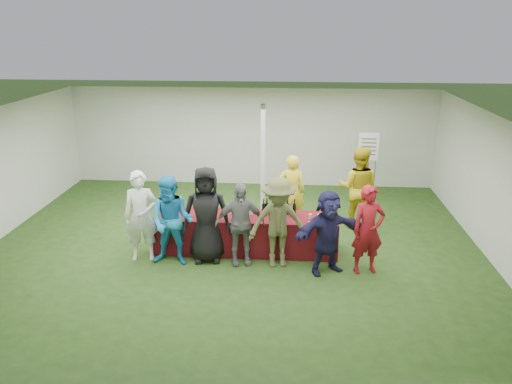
# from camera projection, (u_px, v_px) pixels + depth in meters

# --- Properties ---
(ground) EXTENTS (60.00, 60.00, 0.00)m
(ground) POSITION_uv_depth(u_px,v_px,m) (235.00, 242.00, 10.46)
(ground) COLOR #284719
(ground) RESTS_ON ground
(tent) EXTENTS (10.00, 10.00, 10.00)m
(tent) POSITION_uv_depth(u_px,v_px,m) (263.00, 165.00, 11.12)
(tent) COLOR white
(tent) RESTS_ON ground
(serving_table) EXTENTS (3.60, 0.80, 0.75)m
(serving_table) POSITION_uv_depth(u_px,v_px,m) (246.00, 233.00, 9.95)
(serving_table) COLOR maroon
(serving_table) RESTS_ON ground
(wine_bottles) EXTENTS (0.67, 0.11, 0.32)m
(wine_bottles) POSITION_uv_depth(u_px,v_px,m) (277.00, 208.00, 9.87)
(wine_bottles) COLOR black
(wine_bottles) RESTS_ON serving_table
(wine_glasses) EXTENTS (2.69, 0.11, 0.16)m
(wine_glasses) POSITION_uv_depth(u_px,v_px,m) (217.00, 214.00, 9.59)
(wine_glasses) COLOR silver
(wine_glasses) RESTS_ON serving_table
(water_bottle) EXTENTS (0.07, 0.07, 0.23)m
(water_bottle) POSITION_uv_depth(u_px,v_px,m) (251.00, 210.00, 9.86)
(water_bottle) COLOR silver
(water_bottle) RESTS_ON serving_table
(bar_towel) EXTENTS (0.25, 0.18, 0.03)m
(bar_towel) POSITION_uv_depth(u_px,v_px,m) (324.00, 216.00, 9.75)
(bar_towel) COLOR white
(bar_towel) RESTS_ON serving_table
(dump_bucket) EXTENTS (0.23, 0.23, 0.18)m
(dump_bucket) POSITION_uv_depth(u_px,v_px,m) (330.00, 218.00, 9.47)
(dump_bucket) COLOR slate
(dump_bucket) RESTS_ON serving_table
(wine_list_sign) EXTENTS (0.50, 0.03, 1.80)m
(wine_list_sign) POSITION_uv_depth(u_px,v_px,m) (368.00, 152.00, 12.37)
(wine_list_sign) COLOR slate
(wine_list_sign) RESTS_ON ground
(staff_pourer) EXTENTS (0.63, 0.43, 1.66)m
(staff_pourer) POSITION_uv_depth(u_px,v_px,m) (292.00, 192.00, 10.97)
(staff_pourer) COLOR yellow
(staff_pourer) RESTS_ON ground
(staff_back) EXTENTS (1.03, 0.88, 1.84)m
(staff_back) POSITION_uv_depth(u_px,v_px,m) (358.00, 187.00, 10.97)
(staff_back) COLOR gold
(staff_back) RESTS_ON ground
(customer_0) EXTENTS (0.71, 0.53, 1.76)m
(customer_0) POSITION_uv_depth(u_px,v_px,m) (141.00, 216.00, 9.45)
(customer_0) COLOR silver
(customer_0) RESTS_ON ground
(customer_1) EXTENTS (0.88, 0.71, 1.73)m
(customer_1) POSITION_uv_depth(u_px,v_px,m) (172.00, 221.00, 9.25)
(customer_1) COLOR #1D86C2
(customer_1) RESTS_ON ground
(customer_2) EXTENTS (0.98, 0.71, 1.86)m
(customer_2) POSITION_uv_depth(u_px,v_px,m) (206.00, 215.00, 9.39)
(customer_2) COLOR black
(customer_2) RESTS_ON ground
(customer_3) EXTENTS (1.00, 0.58, 1.60)m
(customer_3) POSITION_uv_depth(u_px,v_px,m) (240.00, 224.00, 9.29)
(customer_3) COLOR slate
(customer_3) RESTS_ON ground
(customer_4) EXTENTS (1.22, 0.85, 1.72)m
(customer_4) POSITION_uv_depth(u_px,v_px,m) (278.00, 223.00, 9.18)
(customer_4) COLOR #4E512B
(customer_4) RESTS_ON ground
(customer_5) EXTENTS (1.50, 1.09, 1.57)m
(customer_5) POSITION_uv_depth(u_px,v_px,m) (328.00, 232.00, 8.97)
(customer_5) COLOR #1D1B42
(customer_5) RESTS_ON ground
(customer_6) EXTENTS (0.68, 0.53, 1.66)m
(customer_6) POSITION_uv_depth(u_px,v_px,m) (368.00, 230.00, 8.95)
(customer_6) COLOR maroon
(customer_6) RESTS_ON ground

